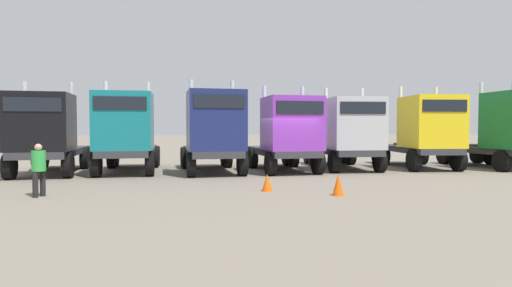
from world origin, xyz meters
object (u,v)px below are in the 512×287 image
at_px(semi_truck_purple, 287,134).
at_px(traffic_cone_near, 267,183).
at_px(semi_truck_teal, 126,133).
at_px(semi_truck_silver, 349,133).
at_px(traffic_cone_mid, 338,185).
at_px(visitor_with_camera, 39,166).
at_px(semi_truck_black, 46,134).
at_px(semi_truck_yellow, 425,131).
at_px(semi_truck_navy, 214,132).
at_px(semi_truck_green, 507,130).

xyz_separation_m(semi_truck_purple, traffic_cone_near, (-1.79, -5.61, -1.52)).
xyz_separation_m(semi_truck_teal, semi_truck_purple, (7.35, -0.34, -0.06)).
bearing_deg(semi_truck_silver, traffic_cone_mid, -20.98).
distance_m(visitor_with_camera, traffic_cone_near, 7.06).
bearing_deg(semi_truck_black, visitor_with_camera, 11.52).
height_order(semi_truck_teal, semi_truck_yellow, semi_truck_yellow).
distance_m(semi_truck_silver, semi_truck_yellow, 3.97).
bearing_deg(traffic_cone_near, semi_truck_yellow, 35.20).
height_order(semi_truck_black, semi_truck_navy, semi_truck_navy).
height_order(semi_truck_black, traffic_cone_mid, semi_truck_black).
bearing_deg(visitor_with_camera, semi_truck_teal, -78.23).
bearing_deg(semi_truck_black, traffic_cone_near, 51.67).
bearing_deg(semi_truck_black, semi_truck_yellow, 86.21).
height_order(semi_truck_green, traffic_cone_mid, semi_truck_green).
distance_m(semi_truck_green, traffic_cone_mid, 13.04).
relative_size(semi_truck_purple, semi_truck_yellow, 0.98).
distance_m(semi_truck_teal, traffic_cone_mid, 10.53).
bearing_deg(semi_truck_navy, traffic_cone_mid, 22.88).
relative_size(semi_truck_black, semi_truck_silver, 1.03).
xyz_separation_m(semi_truck_teal, traffic_cone_near, (5.56, -5.96, -1.58)).
bearing_deg(semi_truck_yellow, semi_truck_navy, -82.55).
xyz_separation_m(semi_truck_green, visitor_with_camera, (-20.02, -5.99, -1.05)).
distance_m(semi_truck_teal, semi_truck_navy, 3.96).
bearing_deg(semi_truck_teal, visitor_with_camera, -16.50).
bearing_deg(semi_truck_purple, semi_truck_yellow, 89.35).
height_order(semi_truck_yellow, traffic_cone_near, semi_truck_yellow).
relative_size(semi_truck_green, traffic_cone_mid, 8.40).
relative_size(semi_truck_teal, semi_truck_navy, 1.01).
bearing_deg(traffic_cone_near, semi_truck_purple, 72.34).
bearing_deg(semi_truck_navy, visitor_with_camera, -49.40).
bearing_deg(visitor_with_camera, semi_truck_green, -138.38).
distance_m(semi_truck_navy, visitor_with_camera, 7.92).
bearing_deg(semi_truck_yellow, traffic_cone_near, -52.10).
bearing_deg(semi_truck_purple, semi_truck_navy, -93.59).
bearing_deg(traffic_cone_near, semi_truck_teal, 133.04).
height_order(semi_truck_purple, semi_truck_green, semi_truck_green).
distance_m(semi_truck_navy, semi_truck_silver, 6.71).
relative_size(visitor_with_camera, traffic_cone_near, 2.83).
height_order(semi_truck_purple, traffic_cone_near, semi_truck_purple).
distance_m(semi_truck_navy, semi_truck_yellow, 10.65).
xyz_separation_m(semi_truck_navy, semi_truck_green, (14.64, 0.26, 0.08)).
bearing_deg(semi_truck_yellow, semi_truck_black, -85.02).
xyz_separation_m(semi_truck_navy, traffic_cone_mid, (3.68, -6.62, -1.55)).
distance_m(semi_truck_navy, semi_truck_purple, 3.43).
height_order(semi_truck_teal, semi_truck_green, semi_truck_green).
distance_m(semi_truck_black, semi_truck_green, 21.89).
bearing_deg(semi_truck_teal, semi_truck_black, -87.49).
distance_m(semi_truck_purple, semi_truck_silver, 3.31).
xyz_separation_m(semi_truck_teal, semi_truck_green, (18.56, -0.25, 0.11)).
distance_m(semi_truck_teal, semi_truck_silver, 10.58).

